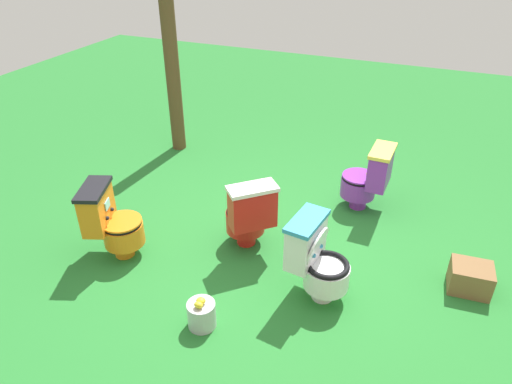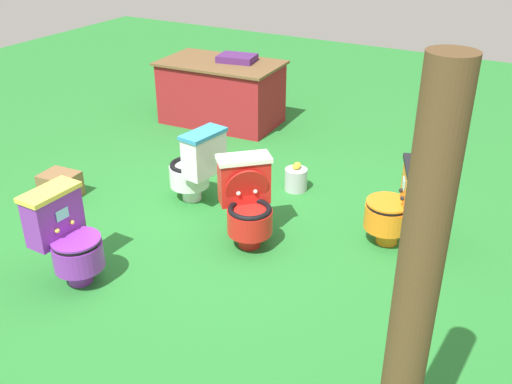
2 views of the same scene
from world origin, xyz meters
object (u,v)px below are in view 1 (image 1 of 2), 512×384
at_px(toilet_purple, 368,178).
at_px(wooden_post, 172,68).
at_px(toilet_white, 317,259).
at_px(lemon_bucket, 202,314).
at_px(small_crate, 470,278).
at_px(toilet_red, 249,214).
at_px(toilet_orange, 112,222).

relative_size(toilet_purple, wooden_post, 0.34).
xyz_separation_m(toilet_white, wooden_post, (2.51, -2.04, 0.71)).
xyz_separation_m(wooden_post, lemon_bucket, (-1.80, 2.71, -0.97)).
relative_size(toilet_white, small_crate, 2.17).
distance_m(toilet_red, small_crate, 1.98).
bearing_deg(toilet_orange, toilet_white, 75.18).
bearing_deg(wooden_post, small_crate, 158.24).
xyz_separation_m(toilet_red, wooden_post, (1.75, -1.66, 0.71)).
relative_size(toilet_orange, wooden_post, 0.34).
relative_size(wooden_post, small_crate, 6.48).
relative_size(toilet_purple, small_crate, 2.17).
relative_size(toilet_red, small_crate, 2.17).
xyz_separation_m(toilet_orange, wooden_post, (0.65, -2.24, 0.71)).
xyz_separation_m(toilet_orange, toilet_white, (-1.86, -0.20, 0.00)).
height_order(toilet_white, small_crate, toilet_white).
bearing_deg(toilet_red, toilet_white, -69.61).
relative_size(toilet_purple, toilet_white, 1.00).
distance_m(toilet_purple, lemon_bucket, 2.32).
height_order(wooden_post, lemon_bucket, wooden_post).
height_order(toilet_red, toilet_white, same).
relative_size(toilet_white, lemon_bucket, 2.63).
distance_m(toilet_purple, toilet_white, 1.49).
bearing_deg(toilet_red, toilet_orange, 164.63).
bearing_deg(lemon_bucket, toilet_red, -86.86).
bearing_deg(small_crate, toilet_purple, -40.88).
distance_m(toilet_orange, small_crate, 3.15).
bearing_deg(toilet_purple, small_crate, -129.00).
bearing_deg(toilet_purple, toilet_red, 143.42).
height_order(toilet_purple, small_crate, toilet_purple).
distance_m(toilet_orange, toilet_white, 1.87).
xyz_separation_m(toilet_red, toilet_white, (-0.76, 0.38, 0.00)).
relative_size(wooden_post, lemon_bucket, 7.85).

